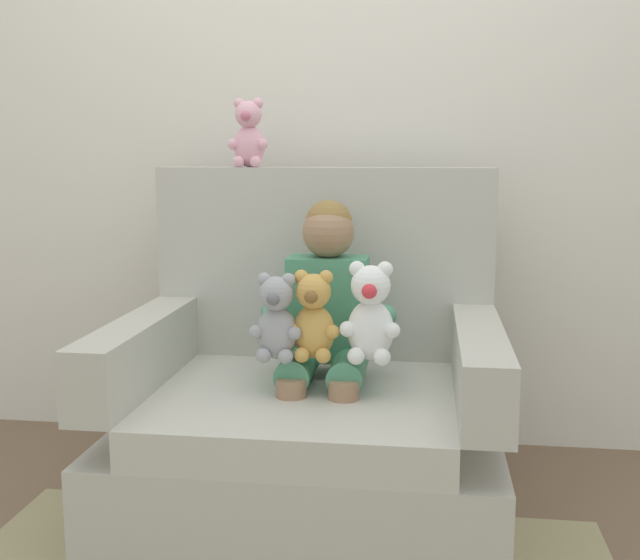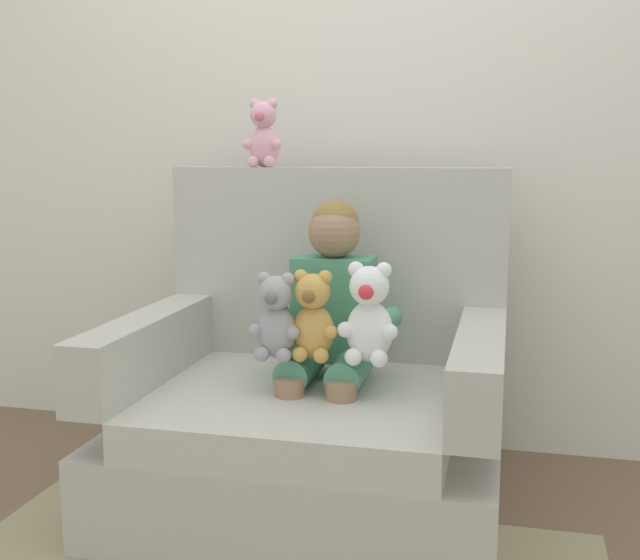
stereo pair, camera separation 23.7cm
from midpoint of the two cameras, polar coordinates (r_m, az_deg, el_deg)
name	(u,v)px [view 1 (the left image)]	position (r m, az deg, el deg)	size (l,w,h in m)	color
ground_plane	(308,509)	(2.66, -3.55, -16.30)	(8.00, 8.00, 0.00)	brown
back_wall	(335,112)	(3.13, -1.10, 12.05)	(6.00, 0.10, 2.60)	silver
armchair	(310,407)	(2.60, -3.35, -9.19)	(1.20, 0.96, 1.09)	#BCB7AD
seated_child	(326,316)	(2.53, -2.29, -2.66)	(0.45, 0.39, 0.82)	#4C9370
plush_grey	(277,320)	(2.38, -6.03, -2.91)	(0.16, 0.13, 0.27)	#9E9EA3
plush_honey	(313,318)	(2.38, -3.34, -2.80)	(0.16, 0.13, 0.28)	gold
plush_white	(370,315)	(2.35, 0.79, -2.58)	(0.18, 0.15, 0.31)	white
plush_pink_on_backrest	(249,135)	(2.86, -7.59, 10.35)	(0.14, 0.12, 0.24)	#EAA8BC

